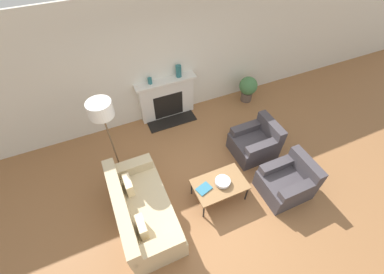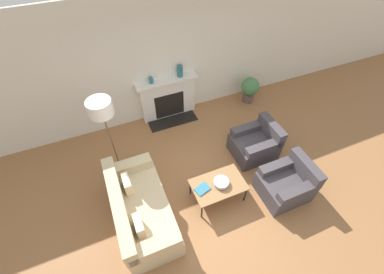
{
  "view_description": "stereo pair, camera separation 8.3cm",
  "coord_description": "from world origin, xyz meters",
  "px_view_note": "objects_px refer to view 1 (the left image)",
  "views": [
    {
      "loc": [
        -1.37,
        -2.09,
        4.42
      ],
      "look_at": [
        0.11,
        1.27,
        0.45
      ],
      "focal_mm": 24.0,
      "sensor_mm": 36.0,
      "label": 1
    },
    {
      "loc": [
        -1.3,
        -2.12,
        4.42
      ],
      "look_at": [
        0.11,
        1.27,
        0.45
      ],
      "focal_mm": 24.0,
      "sensor_mm": 36.0,
      "label": 2
    }
  ],
  "objects_px": {
    "armchair_far": "(256,142)",
    "mantel_vase_center_left": "(179,71)",
    "potted_plant": "(248,88)",
    "book": "(204,189)",
    "couch": "(142,210)",
    "coffee_table": "(220,185)",
    "bowl": "(223,182)",
    "fireplace": "(167,99)",
    "mantel_vase_left": "(150,81)",
    "floor_lamp": "(102,114)",
    "armchair_near": "(287,182)"
  },
  "relations": [
    {
      "from": "bowl",
      "to": "mantel_vase_left",
      "type": "distance_m",
      "value": 2.72
    },
    {
      "from": "armchair_far",
      "to": "book",
      "type": "bearing_deg",
      "value": -66.93
    },
    {
      "from": "coffee_table",
      "to": "mantel_vase_center_left",
      "type": "xyz_separation_m",
      "value": [
        0.27,
        2.59,
        0.78
      ]
    },
    {
      "from": "coffee_table",
      "to": "mantel_vase_left",
      "type": "distance_m",
      "value": 2.72
    },
    {
      "from": "fireplace",
      "to": "book",
      "type": "xyz_separation_m",
      "value": [
        -0.25,
        -2.56,
        -0.06
      ]
    },
    {
      "from": "armchair_near",
      "to": "armchair_far",
      "type": "bearing_deg",
      "value": 180.0
    },
    {
      "from": "fireplace",
      "to": "mantel_vase_left",
      "type": "xyz_separation_m",
      "value": [
        -0.35,
        0.02,
        0.61
      ]
    },
    {
      "from": "fireplace",
      "to": "mantel_vase_left",
      "type": "height_order",
      "value": "mantel_vase_left"
    },
    {
      "from": "fireplace",
      "to": "coffee_table",
      "type": "xyz_separation_m",
      "value": [
        0.07,
        -2.58,
        -0.11
      ]
    },
    {
      "from": "armchair_far",
      "to": "mantel_vase_center_left",
      "type": "distance_m",
      "value": 2.33
    },
    {
      "from": "floor_lamp",
      "to": "mantel_vase_left",
      "type": "distance_m",
      "value": 1.72
    },
    {
      "from": "floor_lamp",
      "to": "mantel_vase_left",
      "type": "height_order",
      "value": "floor_lamp"
    },
    {
      "from": "armchair_far",
      "to": "potted_plant",
      "type": "distance_m",
      "value": 1.81
    },
    {
      "from": "book",
      "to": "mantel_vase_center_left",
      "type": "xyz_separation_m",
      "value": [
        0.58,
        2.58,
        0.74
      ]
    },
    {
      "from": "armchair_near",
      "to": "book",
      "type": "distance_m",
      "value": 1.62
    },
    {
      "from": "coffee_table",
      "to": "floor_lamp",
      "type": "bearing_deg",
      "value": 138.43
    },
    {
      "from": "potted_plant",
      "to": "mantel_vase_left",
      "type": "bearing_deg",
      "value": 173.05
    },
    {
      "from": "potted_plant",
      "to": "coffee_table",
      "type": "bearing_deg",
      "value": -131.84
    },
    {
      "from": "bowl",
      "to": "floor_lamp",
      "type": "bearing_deg",
      "value": 139.03
    },
    {
      "from": "coffee_table",
      "to": "mantel_vase_left",
      "type": "bearing_deg",
      "value": 99.11
    },
    {
      "from": "book",
      "to": "potted_plant",
      "type": "height_order",
      "value": "potted_plant"
    },
    {
      "from": "potted_plant",
      "to": "armchair_far",
      "type": "bearing_deg",
      "value": -116.66
    },
    {
      "from": "armchair_near",
      "to": "book",
      "type": "bearing_deg",
      "value": -105.0
    },
    {
      "from": "bowl",
      "to": "mantel_vase_left",
      "type": "relative_size",
      "value": 1.97
    },
    {
      "from": "fireplace",
      "to": "book",
      "type": "relative_size",
      "value": 4.78
    },
    {
      "from": "fireplace",
      "to": "potted_plant",
      "type": "relative_size",
      "value": 2.06
    },
    {
      "from": "book",
      "to": "mantel_vase_center_left",
      "type": "distance_m",
      "value": 2.74
    },
    {
      "from": "fireplace",
      "to": "armchair_near",
      "type": "distance_m",
      "value": 3.26
    },
    {
      "from": "armchair_near",
      "to": "bowl",
      "type": "bearing_deg",
      "value": -108.06
    },
    {
      "from": "fireplace",
      "to": "potted_plant",
      "type": "xyz_separation_m",
      "value": [
        2.12,
        -0.29,
        -0.11
      ]
    },
    {
      "from": "armchair_far",
      "to": "mantel_vase_left",
      "type": "xyz_separation_m",
      "value": [
        -1.66,
        1.92,
        0.82
      ]
    },
    {
      "from": "fireplace",
      "to": "armchair_far",
      "type": "height_order",
      "value": "fireplace"
    },
    {
      "from": "couch",
      "to": "armchair_near",
      "type": "relative_size",
      "value": 2.04
    },
    {
      "from": "coffee_table",
      "to": "mantel_vase_center_left",
      "type": "bearing_deg",
      "value": 84.15
    },
    {
      "from": "armchair_far",
      "to": "coffee_table",
      "type": "bearing_deg",
      "value": -61.37
    },
    {
      "from": "couch",
      "to": "coffee_table",
      "type": "xyz_separation_m",
      "value": [
        1.44,
        -0.13,
        0.08
      ]
    },
    {
      "from": "armchair_far",
      "to": "floor_lamp",
      "type": "height_order",
      "value": "floor_lamp"
    },
    {
      "from": "armchair_far",
      "to": "coffee_table",
      "type": "xyz_separation_m",
      "value": [
        -1.24,
        -0.68,
        0.11
      ]
    },
    {
      "from": "fireplace",
      "to": "couch",
      "type": "xyz_separation_m",
      "value": [
        -1.37,
        -2.45,
        -0.19
      ]
    },
    {
      "from": "armchair_far",
      "to": "bowl",
      "type": "xyz_separation_m",
      "value": [
        -1.2,
        -0.69,
        0.2
      ]
    },
    {
      "from": "coffee_table",
      "to": "bowl",
      "type": "bearing_deg",
      "value": -13.69
    },
    {
      "from": "armchair_far",
      "to": "mantel_vase_center_left",
      "type": "bearing_deg",
      "value": -153.0
    },
    {
      "from": "bowl",
      "to": "fireplace",
      "type": "bearing_deg",
      "value": 92.52
    },
    {
      "from": "coffee_table",
      "to": "book",
      "type": "relative_size",
      "value": 3.21
    },
    {
      "from": "couch",
      "to": "fireplace",
      "type": "bearing_deg",
      "value": -29.32
    },
    {
      "from": "mantel_vase_center_left",
      "to": "potted_plant",
      "type": "height_order",
      "value": "mantel_vase_center_left"
    },
    {
      "from": "armchair_far",
      "to": "potted_plant",
      "type": "bearing_deg",
      "value": 153.34
    },
    {
      "from": "floor_lamp",
      "to": "armchair_near",
      "type": "bearing_deg",
      "value": -32.53
    },
    {
      "from": "bowl",
      "to": "mantel_vase_center_left",
      "type": "distance_m",
      "value": 2.71
    },
    {
      "from": "armchair_near",
      "to": "bowl",
      "type": "relative_size",
      "value": 3.17
    }
  ]
}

